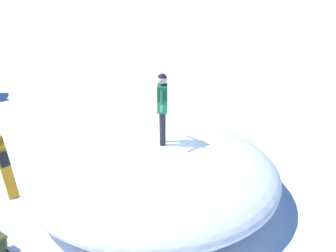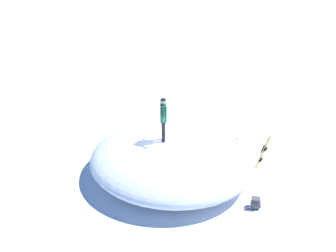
# 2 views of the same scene
# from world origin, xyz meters

# --- Properties ---
(ground) EXTENTS (240.00, 240.00, 0.00)m
(ground) POSITION_xyz_m (0.00, 0.00, 0.00)
(ground) COLOR white
(snow_mound) EXTENTS (8.65, 8.62, 1.42)m
(snow_mound) POSITION_xyz_m (0.27, 0.34, 0.71)
(snow_mound) COLOR white
(snow_mound) RESTS_ON ground
(snowboarder_standing) EXTENTS (1.01, 0.25, 1.68)m
(snowboarder_standing) POSITION_xyz_m (0.23, 0.04, 2.42)
(snowboarder_standing) COLOR black
(snowboarder_standing) RESTS_ON snow_mound
(snowboard_primary_upright) EXTENTS (0.49, 0.50, 1.59)m
(snowboard_primary_upright) POSITION_xyz_m (0.37, 3.86, 0.82)
(snowboard_primary_upright) COLOR orange
(snowboard_primary_upright) RESTS_ON ground
(backpack_near) EXTENTS (0.38, 0.53, 0.40)m
(backpack_near) POSITION_xyz_m (2.66, 2.89, 0.21)
(backpack_near) COLOR #4C4C51
(backpack_near) RESTS_ON ground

